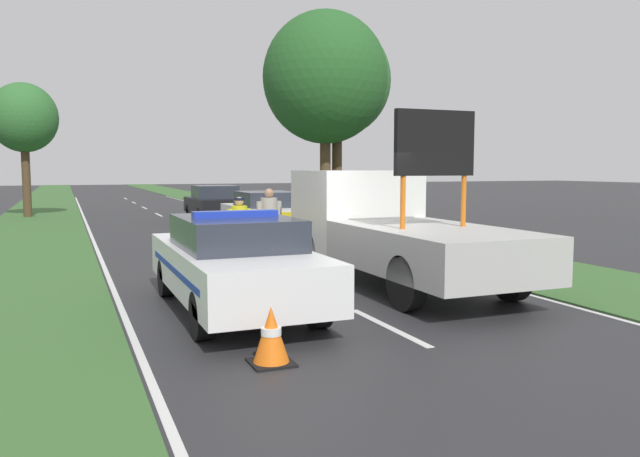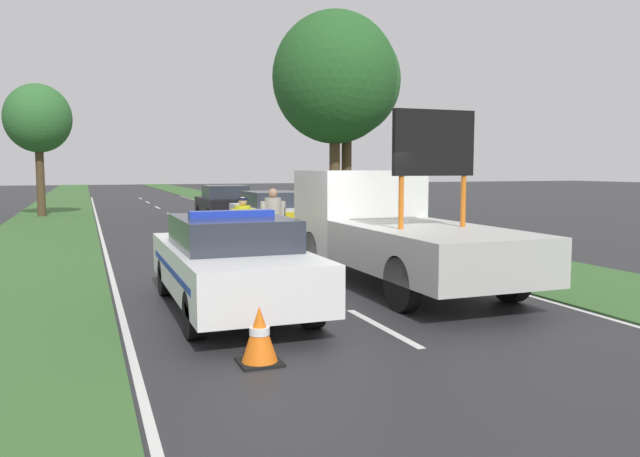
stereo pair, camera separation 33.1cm
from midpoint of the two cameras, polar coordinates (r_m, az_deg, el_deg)
The scene contains 17 objects.
ground_plane at distance 11.13m, azimuth -0.68°, elevation -6.07°, with size 160.00×160.00×0.00m, color #28282B.
lane_markings at distance 23.49m, azimuth -12.35°, elevation -0.06°, with size 6.90×56.49×0.01m.
grass_verge_left at distance 30.25m, azimuth -24.55°, elevation 0.81°, with size 3.48×120.00×0.03m.
grass_verge_right at distance 31.61m, azimuth -5.21°, elevation 1.47°, with size 3.48×120.00×0.03m.
police_car at distance 9.90m, azimuth -8.83°, elevation -3.06°, with size 1.88×4.96×1.59m.
work_truck at distance 12.41m, azimuth 5.51°, elevation 0.15°, with size 2.28×6.25×3.23m.
road_barrier at distance 15.40m, azimuth -7.21°, elevation 0.71°, with size 3.43×0.08×1.14m.
police_officer at distance 14.55m, azimuth -8.03°, elevation 0.35°, with size 0.57×0.36×1.58m.
pedestrian_civilian at distance 15.14m, azimuth -5.30°, elevation 0.92°, with size 0.63×0.40×1.75m.
traffic_cone_near_police at distance 14.18m, azimuth -10.70°, elevation -2.52°, with size 0.40×0.40×0.56m.
traffic_cone_centre_front at distance 7.26m, azimuth -5.81°, elevation -9.72°, with size 0.49×0.49×0.67m.
traffic_cone_near_truck at distance 15.65m, azimuth -3.33°, elevation -1.57°, with size 0.45×0.45×0.62m.
queued_car_van_white at distance 20.27m, azimuth -5.50°, elevation 1.37°, with size 1.86×4.49×1.49m.
queued_car_sedan_black at distance 27.13m, azimuth -9.96°, elevation 2.34°, with size 1.91×4.03×1.51m.
roadside_tree_near_left at distance 25.49m, azimuth 0.11°, elevation 13.58°, with size 4.97×4.97×8.44m.
roadside_tree_near_right at distance 25.95m, azimuth 1.20°, elevation 13.32°, with size 4.35×4.35×8.07m.
roadside_tree_mid_left at distance 31.58m, azimuth -25.75°, elevation 9.05°, with size 2.97×2.97×6.08m.
Camera 1 is at (-4.17, -10.08, 2.24)m, focal length 35.00 mm.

